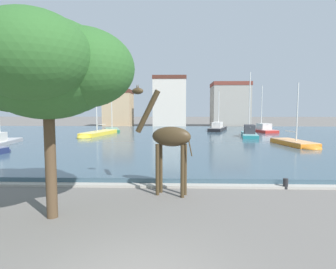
% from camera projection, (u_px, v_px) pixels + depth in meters
% --- Properties ---
extents(harbor_water, '(79.09, 45.00, 0.35)m').
position_uv_depth(harbor_water, '(170.00, 138.00, 36.35)').
color(harbor_water, '#3D5666').
rests_on(harbor_water, ground).
extents(quay_edge_coping, '(79.09, 0.50, 0.12)m').
position_uv_depth(quay_edge_coping, '(159.00, 186.00, 13.71)').
color(quay_edge_coping, '#ADA89E').
rests_on(quay_edge_coping, ground).
extents(giraffe_statue, '(2.75, 1.24, 4.90)m').
position_uv_depth(giraffe_statue, '(168.00, 139.00, 12.26)').
color(giraffe_statue, '#42331E').
rests_on(giraffe_statue, ground).
extents(sailboat_yellow, '(3.42, 9.32, 6.03)m').
position_uv_depth(sailboat_yellow, '(96.00, 135.00, 37.34)').
color(sailboat_yellow, gold).
rests_on(sailboat_yellow, ground).
extents(sailboat_black, '(4.40, 8.83, 6.83)m').
position_uv_depth(sailboat_black, '(218.00, 129.00, 47.04)').
color(sailboat_black, black).
rests_on(sailboat_black, ground).
extents(sailboat_orange, '(2.86, 6.60, 6.31)m').
position_uv_depth(sailboat_orange, '(297.00, 145.00, 26.69)').
color(sailboat_orange, orange).
rests_on(sailboat_orange, ground).
extents(sailboat_green, '(4.00, 8.12, 8.16)m').
position_uv_depth(sailboat_green, '(112.00, 130.00, 46.87)').
color(sailboat_green, '#236B42').
rests_on(sailboat_green, ground).
extents(sailboat_teal, '(3.27, 8.60, 8.59)m').
position_uv_depth(sailboat_teal, '(249.00, 134.00, 36.49)').
color(sailboat_teal, teal).
rests_on(sailboat_teal, ground).
extents(sailboat_grey, '(3.05, 9.04, 6.05)m').
position_uv_depth(sailboat_grey, '(0.00, 143.00, 27.44)').
color(sailboat_grey, '#939399').
rests_on(sailboat_grey, ground).
extents(sailboat_red, '(3.58, 6.62, 7.52)m').
position_uv_depth(sailboat_red, '(261.00, 130.00, 43.70)').
color(sailboat_red, red).
rests_on(sailboat_red, ground).
extents(shade_tree, '(6.08, 6.00, 6.79)m').
position_uv_depth(shade_tree, '(47.00, 69.00, 9.43)').
color(shade_tree, brown).
rests_on(shade_tree, ground).
extents(mooring_bollard, '(0.24, 0.24, 0.50)m').
position_uv_depth(mooring_bollard, '(285.00, 184.00, 13.34)').
color(mooring_bollard, '#232326').
rests_on(mooring_bollard, ground).
extents(townhouse_tall_gabled, '(6.22, 6.17, 8.25)m').
position_uv_depth(townhouse_tall_gabled, '(118.00, 108.00, 63.67)').
color(townhouse_tall_gabled, tan).
rests_on(townhouse_tall_gabled, ground).
extents(townhouse_end_terrace, '(7.09, 7.02, 10.95)m').
position_uv_depth(townhouse_end_terrace, '(170.00, 102.00, 61.39)').
color(townhouse_end_terrace, beige).
rests_on(townhouse_end_terrace, ground).
extents(townhouse_corner_house, '(8.04, 7.47, 9.71)m').
position_uv_depth(townhouse_corner_house, '(230.00, 105.00, 61.97)').
color(townhouse_corner_house, gray).
rests_on(townhouse_corner_house, ground).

